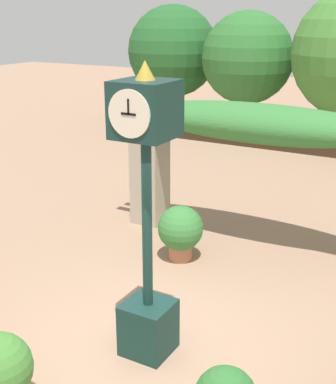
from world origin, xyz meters
name	(u,v)px	position (x,y,z in m)	size (l,w,h in m)	color
ground_plane	(146,346)	(0.00, 0.00, 0.00)	(60.00, 60.00, 0.00)	#9E7A60
pedestal_clock	(147,217)	(0.08, -0.06, 1.84)	(0.63, 0.68, 3.63)	#14332D
pergola	(257,142)	(0.00, 3.76, 1.94)	(5.65, 1.20, 2.61)	#A89E89
potted_plant_near_right	(180,230)	(-0.83, 2.48, 0.54)	(0.79, 0.79, 0.98)	#B26B4C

